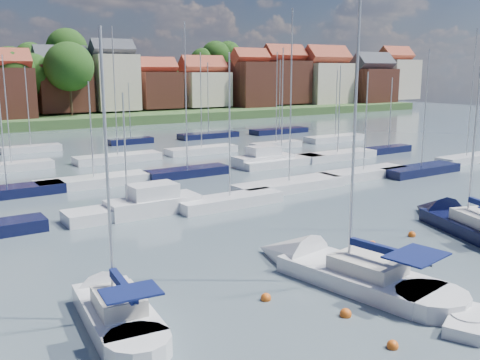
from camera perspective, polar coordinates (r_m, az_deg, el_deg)
ground at (r=61.02m, az=-12.34°, el=1.38°), size 260.00×260.00×0.00m
sailboat_left at (r=24.83m, az=-13.58°, el=-12.99°), size 3.54×9.93×13.30m
sailboat_centre at (r=28.77m, az=9.69°, el=-9.36°), size 5.41×12.94×17.02m
sailboat_navy at (r=39.70m, az=22.23°, el=-4.17°), size 6.62×12.07×16.19m
tender at (r=25.00m, az=23.16°, el=-13.72°), size 3.48×2.64×0.68m
buoy_b at (r=22.52m, az=15.95°, el=-16.85°), size 0.46×0.46×0.46m
buoy_c at (r=24.60m, az=11.19°, el=-14.06°), size 0.52×0.52×0.52m
buoy_e at (r=34.06m, az=13.93°, el=-6.81°), size 0.45×0.45×0.45m
buoy_g at (r=25.71m, az=2.77°, el=-12.67°), size 0.49×0.49×0.49m
buoy_h at (r=36.60m, az=17.85°, el=-5.74°), size 0.49×0.49×0.49m
marina_field at (r=57.24m, az=-8.83°, el=1.28°), size 79.62×41.41×15.93m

